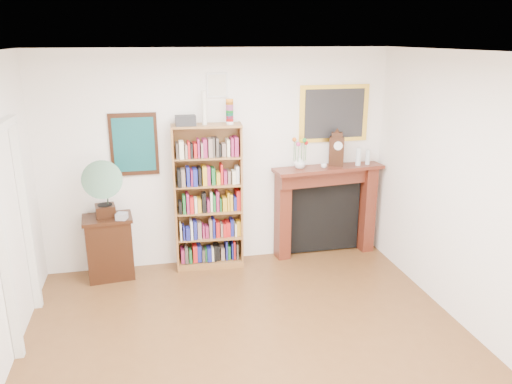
% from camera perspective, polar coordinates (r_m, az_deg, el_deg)
% --- Properties ---
extents(room, '(4.51, 5.01, 2.81)m').
position_cam_1_polar(room, '(4.14, 0.71, -4.28)').
color(room, brown).
rests_on(room, ground).
extents(door_casing, '(0.08, 1.02, 2.17)m').
position_cam_1_polar(door_casing, '(5.39, -26.01, -2.46)').
color(door_casing, white).
rests_on(door_casing, left_wall).
extents(teal_poster, '(0.58, 0.04, 0.78)m').
position_cam_1_polar(teal_poster, '(6.36, -13.76, 5.29)').
color(teal_poster, black).
rests_on(teal_poster, back_wall).
extents(small_picture, '(0.26, 0.04, 0.30)m').
position_cam_1_polar(small_picture, '(6.31, -4.46, 12.08)').
color(small_picture, white).
rests_on(small_picture, back_wall).
extents(gilt_painting, '(0.95, 0.04, 0.75)m').
position_cam_1_polar(gilt_painting, '(6.75, 8.91, 8.85)').
color(gilt_painting, yellow).
rests_on(gilt_painting, back_wall).
extents(bookshelf, '(0.89, 0.38, 2.18)m').
position_cam_1_polar(bookshelf, '(6.39, -5.46, 0.29)').
color(bookshelf, brown).
rests_on(bookshelf, floor).
extents(side_cabinet, '(0.63, 0.48, 0.81)m').
position_cam_1_polar(side_cabinet, '(6.54, -16.37, -6.06)').
color(side_cabinet, black).
rests_on(side_cabinet, floor).
extents(fireplace, '(1.53, 0.51, 1.27)m').
position_cam_1_polar(fireplace, '(6.91, 7.93, -1.11)').
color(fireplace, '#461A10').
rests_on(fireplace, floor).
extents(gramophone, '(0.54, 0.64, 0.76)m').
position_cam_1_polar(gramophone, '(6.18, -17.19, 0.69)').
color(gramophone, black).
rests_on(gramophone, side_cabinet).
extents(cd_stack, '(0.15, 0.15, 0.08)m').
position_cam_1_polar(cd_stack, '(6.25, -15.10, -2.68)').
color(cd_stack, silver).
rests_on(cd_stack, side_cabinet).
extents(mantel_clock, '(0.22, 0.17, 0.45)m').
position_cam_1_polar(mantel_clock, '(6.72, 9.18, 4.78)').
color(mantel_clock, black).
rests_on(mantel_clock, fireplace).
extents(flower_vase, '(0.17, 0.17, 0.16)m').
position_cam_1_polar(flower_vase, '(6.56, 5.01, 3.40)').
color(flower_vase, silver).
rests_on(flower_vase, fireplace).
extents(teacup, '(0.08, 0.08, 0.06)m').
position_cam_1_polar(teacup, '(6.63, 7.75, 3.00)').
color(teacup, white).
rests_on(teacup, fireplace).
extents(bottle_left, '(0.07, 0.07, 0.24)m').
position_cam_1_polar(bottle_left, '(6.82, 11.61, 3.98)').
color(bottle_left, silver).
rests_on(bottle_left, fireplace).
extents(bottle_right, '(0.06, 0.06, 0.20)m').
position_cam_1_polar(bottle_right, '(6.91, 12.65, 3.91)').
color(bottle_right, silver).
rests_on(bottle_right, fireplace).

